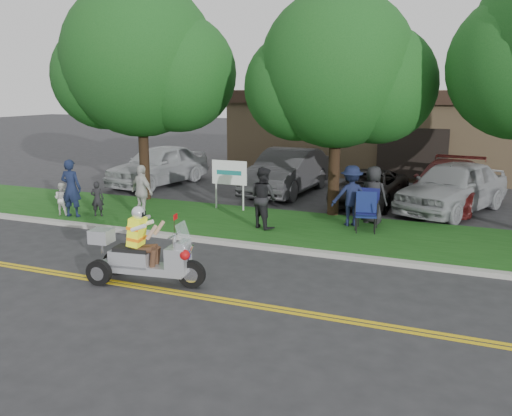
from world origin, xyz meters
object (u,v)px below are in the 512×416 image
at_px(parked_car_right, 448,184).
at_px(parked_car_far_left, 158,165).
at_px(spectator_adult_left, 71,188).
at_px(lawn_chair_b, 366,209).
at_px(parked_car_far_right, 453,187).
at_px(lawn_chair_a, 368,206).
at_px(spectator_adult_mid, 263,198).
at_px(parked_car_mid, 369,188).
at_px(parked_car_left, 287,172).
at_px(trike_scooter, 142,257).
at_px(spectator_adult_right, 142,192).

bearing_deg(parked_car_right, parked_car_far_left, -172.85).
bearing_deg(parked_car_right, spectator_adult_left, -142.23).
bearing_deg(parked_car_far_left, lawn_chair_b, -16.63).
bearing_deg(parked_car_right, parked_car_far_right, -72.43).
xyz_separation_m(lawn_chair_a, lawn_chair_b, (0.02, -0.28, -0.03)).
distance_m(spectator_adult_left, parked_car_far_right, 12.47).
bearing_deg(spectator_adult_mid, parked_car_mid, -85.45).
bearing_deg(spectator_adult_left, spectator_adult_mid, -179.15).
distance_m(lawn_chair_a, parked_car_far_right, 4.27).
xyz_separation_m(spectator_adult_mid, parked_car_far_right, (4.94, 4.76, -0.13)).
bearing_deg(spectator_adult_mid, parked_car_far_left, -9.65).
height_order(lawn_chair_a, parked_car_far_right, parked_car_far_right).
bearing_deg(lawn_chair_a, spectator_adult_left, -169.46).
bearing_deg(parked_car_left, parked_car_mid, -11.37).
relative_size(trike_scooter, parked_car_far_left, 0.51).
bearing_deg(spectator_adult_right, parked_car_left, -93.59).
distance_m(parked_car_far_left, parked_car_right, 11.79).
bearing_deg(spectator_adult_right, parked_car_far_left, -42.18).
distance_m(parked_car_left, parked_car_mid, 3.53).
distance_m(parked_car_mid, parked_car_far_right, 2.83).
relative_size(lawn_chair_b, parked_car_right, 0.20).
relative_size(lawn_chair_b, spectator_adult_left, 0.61).
xyz_separation_m(trike_scooter, spectator_adult_right, (-3.13, 4.64, 0.36)).
bearing_deg(parked_car_right, spectator_adult_right, -138.86).
bearing_deg(lawn_chair_b, lawn_chair_a, 81.04).
relative_size(trike_scooter, parked_car_right, 0.48).
bearing_deg(parked_car_mid, trike_scooter, -101.25).
bearing_deg(spectator_adult_right, lawn_chair_a, -148.38).
xyz_separation_m(parked_car_far_left, parked_car_mid, (9.17, -0.61, -0.26)).
distance_m(parked_car_far_left, parked_car_mid, 9.19).
height_order(spectator_adult_right, parked_car_right, spectator_adult_right).
distance_m(lawn_chair_b, parked_car_far_right, 4.50).
xyz_separation_m(spectator_adult_mid, parked_car_far_left, (-7.04, 5.47, -0.13)).
bearing_deg(lawn_chair_b, spectator_adult_left, 179.27).
bearing_deg(spectator_adult_right, trike_scooter, 143.53).
bearing_deg(parked_car_right, lawn_chair_b, -105.21).
height_order(lawn_chair_a, parked_car_right, parked_car_right).
relative_size(spectator_adult_left, parked_car_mid, 0.42).
distance_m(spectator_adult_mid, parked_car_far_left, 8.92).
height_order(lawn_chair_a, parked_car_mid, lawn_chair_a).
bearing_deg(parked_car_far_left, spectator_adult_mid, -29.07).
bearing_deg(spectator_adult_right, spectator_adult_mid, -154.89).
relative_size(lawn_chair_a, parked_car_mid, 0.27).
height_order(spectator_adult_right, parked_car_mid, spectator_adult_right).
bearing_deg(lawn_chair_b, spectator_adult_right, 177.67).
relative_size(parked_car_left, parked_car_mid, 1.21).
distance_m(spectator_adult_mid, parked_car_far_right, 6.86).
bearing_deg(parked_car_left, parked_car_far_left, -174.33).
distance_m(trike_scooter, lawn_chair_b, 6.83).
bearing_deg(spectator_adult_right, parked_car_mid, -119.44).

